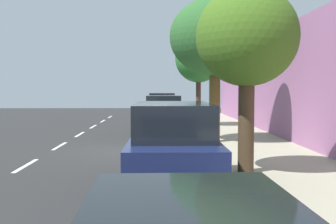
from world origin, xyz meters
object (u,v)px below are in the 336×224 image
(parked_suv_dark_blue_second, at_px, (173,145))
(parked_suv_silver_far, at_px, (161,107))
(parked_pickup_green_mid, at_px, (164,117))
(cyclist_with_backpack, at_px, (178,111))
(street_tree_corner, at_px, (199,58))
(street_tree_far_end, at_px, (215,38))
(bicycle_at_curb, at_px, (174,122))
(street_tree_mid_block, at_px, (247,39))

(parked_suv_dark_blue_second, height_order, parked_suv_silver_far, same)
(parked_pickup_green_mid, relative_size, cyclist_with_backpack, 3.18)
(parked_suv_dark_blue_second, bearing_deg, street_tree_corner, 82.37)
(parked_pickup_green_mid, relative_size, street_tree_far_end, 0.92)
(parked_pickup_green_mid, height_order, bicycle_at_curb, parked_pickup_green_mid)
(parked_suv_dark_blue_second, distance_m, street_tree_far_end, 8.28)
(bicycle_at_curb, bearing_deg, cyclist_with_backpack, -65.30)
(cyclist_with_backpack, bearing_deg, parked_suv_dark_blue_second, -93.05)
(parked_pickup_green_mid, bearing_deg, street_tree_corner, 60.26)
(parked_suv_silver_far, distance_m, street_tree_corner, 6.15)
(bicycle_at_curb, xyz_separation_m, street_tree_far_end, (1.38, -7.42, 3.98))
(parked_suv_dark_blue_second, xyz_separation_m, street_tree_far_end, (1.92, 7.33, 3.32))
(street_tree_far_end, bearing_deg, parked_suv_silver_far, 100.08)
(parked_suv_silver_far, distance_m, cyclist_with_backpack, 5.12)
(parked_suv_silver_far, bearing_deg, street_tree_corner, -66.64)
(parked_pickup_green_mid, xyz_separation_m, street_tree_far_end, (2.03, -3.49, 3.44))
(parked_pickup_green_mid, distance_m, cyclist_with_backpack, 3.57)
(bicycle_at_curb, height_order, cyclist_with_backpack, cyclist_with_backpack)
(cyclist_with_backpack, xyz_separation_m, street_tree_corner, (1.16, 0.10, 2.99))
(street_tree_corner, bearing_deg, parked_pickup_green_mid, -119.74)
(bicycle_at_curb, xyz_separation_m, cyclist_with_backpack, (0.22, -0.47, 0.66))
(parked_suv_dark_blue_second, relative_size, street_tree_mid_block, 0.99)
(parked_pickup_green_mid, xyz_separation_m, parked_suv_silver_far, (-0.10, 8.48, 0.13))
(parked_pickup_green_mid, height_order, parked_suv_silver_far, parked_suv_silver_far)
(parked_pickup_green_mid, distance_m, street_tree_corner, 5.14)
(parked_suv_silver_far, relative_size, street_tree_far_end, 0.82)
(bicycle_at_curb, distance_m, cyclist_with_backpack, 0.84)
(cyclist_with_backpack, distance_m, street_tree_far_end, 7.79)
(parked_suv_silver_far, xyz_separation_m, street_tree_far_end, (2.13, -11.97, 3.32))
(cyclist_with_backpack, bearing_deg, parked_pickup_green_mid, -104.06)
(parked_suv_silver_far, bearing_deg, bicycle_at_curb, -80.67)
(cyclist_with_backpack, bearing_deg, street_tree_mid_block, -84.91)
(parked_pickup_green_mid, height_order, street_tree_far_end, street_tree_far_end)
(street_tree_far_end, xyz_separation_m, street_tree_corner, (-0.00, 7.04, -0.33))
(parked_pickup_green_mid, distance_m, street_tree_far_end, 5.31)
(bicycle_at_curb, relative_size, street_tree_mid_block, 0.31)
(street_tree_corner, bearing_deg, cyclist_with_backpack, -175.26)
(parked_pickup_green_mid, relative_size, street_tree_mid_block, 1.12)
(parked_suv_silver_far, xyz_separation_m, street_tree_corner, (2.13, -4.93, 2.99))
(street_tree_far_end, bearing_deg, street_tree_corner, 90.00)
(parked_pickup_green_mid, bearing_deg, street_tree_far_end, -59.82)
(parked_suv_silver_far, distance_m, bicycle_at_curb, 4.66)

